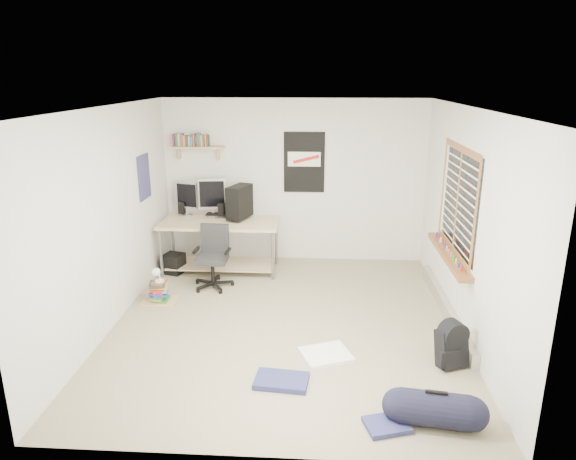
# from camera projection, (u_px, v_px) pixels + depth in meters

# --- Properties ---
(floor) EXTENTS (4.00, 4.50, 0.01)m
(floor) POSITION_uv_depth(u_px,v_px,m) (285.00, 323.00, 6.11)
(floor) COLOR gray
(floor) RESTS_ON ground
(ceiling) EXTENTS (4.00, 4.50, 0.01)m
(ceiling) POSITION_uv_depth(u_px,v_px,m) (284.00, 107.00, 5.38)
(ceiling) COLOR white
(ceiling) RESTS_ON ground
(back_wall) EXTENTS (4.00, 0.01, 2.50)m
(back_wall) POSITION_uv_depth(u_px,v_px,m) (294.00, 181.00, 7.90)
(back_wall) COLOR silver
(back_wall) RESTS_ON ground
(left_wall) EXTENTS (0.01, 4.50, 2.50)m
(left_wall) POSITION_uv_depth(u_px,v_px,m) (110.00, 219.00, 5.86)
(left_wall) COLOR silver
(left_wall) RESTS_ON ground
(right_wall) EXTENTS (0.01, 4.50, 2.50)m
(right_wall) POSITION_uv_depth(u_px,v_px,m) (467.00, 225.00, 5.63)
(right_wall) COLOR silver
(right_wall) RESTS_ON ground
(desk) EXTENTS (1.89, 1.29, 0.79)m
(desk) POSITION_uv_depth(u_px,v_px,m) (221.00, 247.00, 7.63)
(desk) COLOR #C2B787
(desk) RESTS_ON floor
(monitor_left) EXTENTS (0.37, 0.20, 0.40)m
(monitor_left) POSITION_uv_depth(u_px,v_px,m) (187.00, 201.00, 7.78)
(monitor_left) COLOR #B0B0B5
(monitor_left) RESTS_ON desk
(monitor_right) EXTENTS (0.42, 0.16, 0.45)m
(monitor_right) POSITION_uv_depth(u_px,v_px,m) (213.00, 199.00, 7.75)
(monitor_right) COLOR #A4A4A9
(monitor_right) RESTS_ON desk
(pc_tower) EXTENTS (0.36, 0.51, 0.48)m
(pc_tower) POSITION_uv_depth(u_px,v_px,m) (240.00, 202.00, 7.56)
(pc_tower) COLOR black
(pc_tower) RESTS_ON desk
(keyboard) EXTENTS (0.43, 0.18, 0.02)m
(keyboard) POSITION_uv_depth(u_px,v_px,m) (220.00, 214.00, 7.75)
(keyboard) COLOR black
(keyboard) RESTS_ON desk
(speaker_left) EXTENTS (0.12, 0.12, 0.18)m
(speaker_left) POSITION_uv_depth(u_px,v_px,m) (182.00, 208.00, 7.82)
(speaker_left) COLOR black
(speaker_left) RESTS_ON desk
(speaker_right) EXTENTS (0.11, 0.11, 0.19)m
(speaker_right) POSITION_uv_depth(u_px,v_px,m) (222.00, 210.00, 7.70)
(speaker_right) COLOR black
(speaker_right) RESTS_ON desk
(office_chair) EXTENTS (0.60, 0.60, 0.87)m
(office_chair) POSITION_uv_depth(u_px,v_px,m) (212.00, 254.00, 6.99)
(office_chair) COLOR black
(office_chair) RESTS_ON floor
(wall_shelf) EXTENTS (0.80, 0.22, 0.24)m
(wall_shelf) POSITION_uv_depth(u_px,v_px,m) (198.00, 147.00, 7.72)
(wall_shelf) COLOR tan
(wall_shelf) RESTS_ON back_wall
(poster_back_wall) EXTENTS (0.62, 0.03, 0.92)m
(poster_back_wall) POSITION_uv_depth(u_px,v_px,m) (304.00, 162.00, 7.78)
(poster_back_wall) COLOR black
(poster_back_wall) RESTS_ON back_wall
(poster_left_wall) EXTENTS (0.02, 0.42, 0.60)m
(poster_left_wall) POSITION_uv_depth(u_px,v_px,m) (144.00, 177.00, 6.93)
(poster_left_wall) COLOR navy
(poster_left_wall) RESTS_ON left_wall
(window) EXTENTS (0.10, 1.50, 1.26)m
(window) POSITION_uv_depth(u_px,v_px,m) (456.00, 200.00, 5.86)
(window) COLOR brown
(window) RESTS_ON right_wall
(baseboard_heater) EXTENTS (0.08, 2.50, 0.18)m
(baseboard_heater) POSITION_uv_depth(u_px,v_px,m) (446.00, 309.00, 6.25)
(baseboard_heater) COLOR #B7B2A8
(baseboard_heater) RESTS_ON floor
(backpack) EXTENTS (0.35, 0.32, 0.38)m
(backpack) POSITION_uv_depth(u_px,v_px,m) (451.00, 348.00, 5.15)
(backpack) COLOR black
(backpack) RESTS_ON floor
(duffel_bag) EXTENTS (0.34, 0.34, 0.59)m
(duffel_bag) POSITION_uv_depth(u_px,v_px,m) (435.00, 410.00, 4.29)
(duffel_bag) COLOR black
(duffel_bag) RESTS_ON floor
(tshirt) EXTENTS (0.61, 0.56, 0.04)m
(tshirt) POSITION_uv_depth(u_px,v_px,m) (326.00, 355.00, 5.37)
(tshirt) COLOR white
(tshirt) RESTS_ON floor
(jeans_a) EXTENTS (0.54, 0.37, 0.06)m
(jeans_a) POSITION_uv_depth(u_px,v_px,m) (281.00, 381.00, 4.89)
(jeans_a) COLOR navy
(jeans_a) RESTS_ON floor
(jeans_b) EXTENTS (0.42, 0.36, 0.04)m
(jeans_b) POSITION_uv_depth(u_px,v_px,m) (387.00, 425.00, 4.28)
(jeans_b) COLOR navy
(jeans_b) RESTS_ON floor
(book_stack) EXTENTS (0.50, 0.43, 0.30)m
(book_stack) POSITION_uv_depth(u_px,v_px,m) (159.00, 291.00, 6.63)
(book_stack) COLOR brown
(book_stack) RESTS_ON floor
(desk_lamp) EXTENTS (0.14, 0.21, 0.20)m
(desk_lamp) POSITION_uv_depth(u_px,v_px,m) (159.00, 275.00, 6.54)
(desk_lamp) COLOR white
(desk_lamp) RESTS_ON book_stack
(subwoofer) EXTENTS (0.33, 0.33, 0.30)m
(subwoofer) POSITION_uv_depth(u_px,v_px,m) (174.00, 264.00, 7.60)
(subwoofer) COLOR black
(subwoofer) RESTS_ON floor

